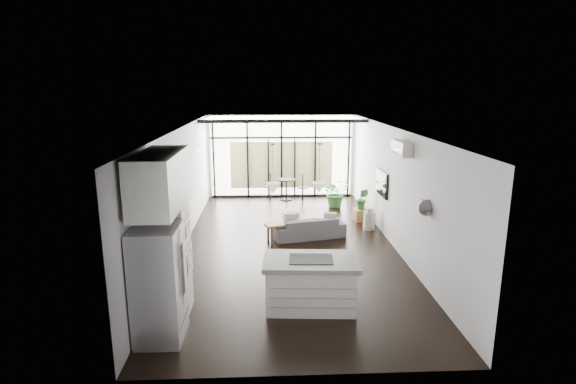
{
  "coord_description": "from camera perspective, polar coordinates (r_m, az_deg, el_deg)",
  "views": [
    {
      "loc": [
        -0.5,
        -10.22,
        3.74
      ],
      "look_at": [
        0.0,
        0.3,
        1.25
      ],
      "focal_mm": 28.0,
      "sensor_mm": 36.0,
      "label": 1
    }
  ],
  "objects": [
    {
      "name": "wall_right",
      "position": [
        10.91,
        13.31,
        0.55
      ],
      "size": [
        0.02,
        10.0,
        2.8
      ],
      "primitive_type": "cube",
      "color": "silver",
      "rests_on": "ground"
    },
    {
      "name": "milk_can",
      "position": [
        12.18,
        10.28,
        -3.33
      ],
      "size": [
        0.34,
        0.34,
        0.6
      ],
      "primitive_type": "cylinder",
      "rotation": [
        0.0,
        0.0,
        0.1
      ],
      "color": "beige",
      "rests_on": "floor"
    },
    {
      "name": "island",
      "position": [
        7.88,
        2.9,
        -11.5
      ],
      "size": [
        1.67,
        1.06,
        0.88
      ],
      "primitive_type": "cube",
      "rotation": [
        0.0,
        0.0,
        -0.07
      ],
      "color": "white",
      "rests_on": "floor"
    },
    {
      "name": "wall_left",
      "position": [
        10.68,
        -13.45,
        0.27
      ],
      "size": [
        0.02,
        10.0,
        2.8
      ],
      "primitive_type": "cube",
      "color": "silver",
      "rests_on": "ground"
    },
    {
      "name": "pouf",
      "position": [
        12.45,
        0.41,
        -3.29
      ],
      "size": [
        0.53,
        0.53,
        0.37
      ],
      "primitive_type": "cylinder",
      "rotation": [
        0.0,
        0.0,
        0.15
      ],
      "color": "beige",
      "rests_on": "floor"
    },
    {
      "name": "tv",
      "position": [
        11.86,
        11.79,
        1.14
      ],
      "size": [
        0.05,
        1.1,
        0.65
      ],
      "primitive_type": "cube",
      "color": "black",
      "rests_on": "wall_right"
    },
    {
      "name": "wall_front",
      "position": [
        5.75,
        2.57,
        -10.77
      ],
      "size": [
        5.0,
        0.02,
        2.8
      ],
      "primitive_type": "cube",
      "color": "silver",
      "rests_on": "ground"
    },
    {
      "name": "framed_art",
      "position": [
        10.16,
        -13.84,
        0.45
      ],
      "size": [
        0.04,
        0.7,
        0.9
      ],
      "primitive_type": "cube",
      "color": "black",
      "rests_on": "wall_left"
    },
    {
      "name": "plant_crate",
      "position": [
        12.88,
        9.41,
        -1.59
      ],
      "size": [
        0.51,
        0.68,
        0.27
      ],
      "primitive_type": "imported",
      "rotation": [
        0.0,
        0.0,
        -0.33
      ],
      "color": "#285C2B",
      "rests_on": "crate"
    },
    {
      "name": "console_bench",
      "position": [
        11.19,
        0.73,
        -4.96
      ],
      "size": [
        1.51,
        0.8,
        0.47
      ],
      "primitive_type": "cube",
      "rotation": [
        0.0,
        0.0,
        0.31
      ],
      "color": "brown",
      "rests_on": "floor"
    },
    {
      "name": "floor",
      "position": [
        10.9,
        0.08,
        -6.77
      ],
      "size": [
        5.0,
        10.0,
        0.0
      ],
      "primitive_type": "cube",
      "color": "black",
      "rests_on": "ground"
    },
    {
      "name": "ceiling",
      "position": [
        10.28,
        0.08,
        8.05
      ],
      "size": [
        5.0,
        10.0,
        0.0
      ],
      "primitive_type": "cube",
      "color": "silver",
      "rests_on": "ground"
    },
    {
      "name": "upper_cabinets",
      "position": [
        7.05,
        -15.94,
        1.4
      ],
      "size": [
        0.62,
        1.75,
        0.86
      ],
      "primitive_type": "cube",
      "color": "white",
      "rests_on": "wall_left"
    },
    {
      "name": "plant_tall",
      "position": [
        14.25,
        6.09,
        -0.53
      ],
      "size": [
        1.01,
        1.08,
        0.7
      ],
      "primitive_type": "imported",
      "rotation": [
        0.0,
        0.0,
        0.26
      ],
      "color": "#285C2B",
      "rests_on": "floor"
    },
    {
      "name": "fridge",
      "position": [
        7.09,
        -16.1,
        -11.1
      ],
      "size": [
        0.68,
        0.85,
        1.75
      ],
      "primitive_type": "cube",
      "color": "gray",
      "rests_on": "floor"
    },
    {
      "name": "appliance_column",
      "position": [
        7.66,
        -15.26,
        -5.58
      ],
      "size": [
        0.68,
        0.72,
        2.65
      ],
      "primitive_type": "cube",
      "color": "white",
      "rests_on": "floor"
    },
    {
      "name": "pendant_right",
      "position": [
        7.82,
        3.96,
        0.55
      ],
      "size": [
        0.26,
        0.26,
        0.18
      ],
      "primitive_type": "cone",
      "color": "silver",
      "rests_on": "ceiling"
    },
    {
      "name": "bistro_set",
      "position": [
        15.06,
        -0.21,
        0.24
      ],
      "size": [
        1.47,
        0.8,
        0.67
      ],
      "primitive_type": "cube",
      "rotation": [
        0.0,
        0.0,
        -0.18
      ],
      "color": "black",
      "rests_on": "floor"
    },
    {
      "name": "glazing",
      "position": [
        15.29,
        -0.82,
        4.5
      ],
      "size": [
        5.0,
        0.2,
        2.8
      ],
      "primitive_type": "cube",
      "color": "black",
      "rests_on": "ground"
    },
    {
      "name": "neighbour_building",
      "position": [
        15.41,
        -0.83,
        3.44
      ],
      "size": [
        3.5,
        0.02,
        1.6
      ],
      "primitive_type": "cube",
      "color": "#CCC087",
      "rests_on": "ground"
    },
    {
      "name": "wall_back",
      "position": [
        15.41,
        -0.84,
        4.57
      ],
      "size": [
        5.0,
        0.02,
        2.8
      ],
      "primitive_type": "cube",
      "color": "silver",
      "rests_on": "ground"
    },
    {
      "name": "skylight",
      "position": [
        14.26,
        -0.72,
        9.4
      ],
      "size": [
        4.7,
        1.9,
        0.06
      ],
      "primitive_type": "cube",
      "color": "silver",
      "rests_on": "ceiling"
    },
    {
      "name": "pendant_left",
      "position": [
        7.77,
        -1.91,
        0.49
      ],
      "size": [
        0.26,
        0.26,
        0.18
      ],
      "primitive_type": "cone",
      "color": "silver",
      "rests_on": "ceiling"
    },
    {
      "name": "cooktop",
      "position": [
        7.7,
        2.94,
        -8.49
      ],
      "size": [
        0.77,
        0.54,
        0.01
      ],
      "primitive_type": "cube",
      "rotation": [
        0.0,
        0.0,
        -0.07
      ],
      "color": "black",
      "rests_on": "island"
    },
    {
      "name": "crate",
      "position": [
        12.96,
        9.36,
        -2.88
      ],
      "size": [
        0.48,
        0.48,
        0.34
      ],
      "primitive_type": "cube",
      "rotation": [
        0.0,
        0.0,
        0.09
      ],
      "color": "brown",
      "rests_on": "floor"
    },
    {
      "name": "ac_unit",
      "position": [
        9.94,
        14.22,
        5.43
      ],
      "size": [
        0.22,
        0.9,
        0.3
      ],
      "primitive_type": "cube",
      "color": "silver",
      "rests_on": "wall_right"
    },
    {
      "name": "sofa",
      "position": [
        11.37,
        2.63,
        -4.05
      ],
      "size": [
        1.88,
        0.92,
        0.71
      ],
      "primitive_type": "imported",
      "rotation": [
        0.0,
        0.0,
        3.37
      ],
      "color": "#4D4D50",
      "rests_on": "floor"
    }
  ]
}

